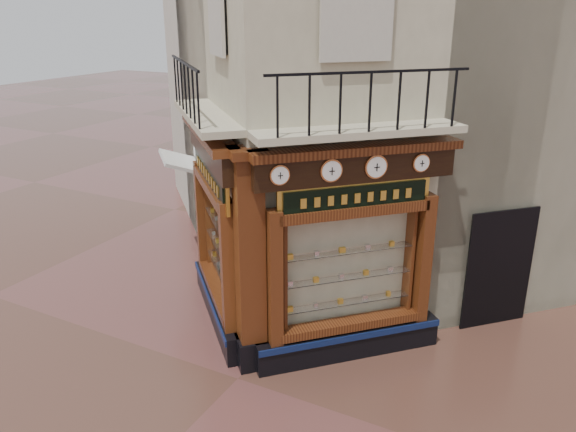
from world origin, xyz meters
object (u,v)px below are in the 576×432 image
Objects in this scene: clock_a at (280,175)px; clock_c at (376,167)px; signboard_left at (210,174)px; awning at (188,261)px; corner_pilaster at (250,266)px; signboard_right at (356,197)px; clock_d at (421,163)px; clock_b at (331,171)px.

clock_c is at bearing -0.00° from clock_a.
clock_c reaches higher than signboard_left.
awning is at bearing 3.47° from signboard_left.
clock_a is at bearing 180.00° from clock_c.
signboard_right is at bearing -10.25° from corner_pilaster.
clock_c is 0.20× the size of signboard_right.
clock_c is 6.82m from awning.
awning is (-5.47, 1.89, -3.62)m from clock_c.
corner_pilaster is at bearing 171.50° from clock_d.
clock_c is at bearing -132.80° from signboard_left.
clock_a is 0.85m from clock_b.
signboard_left is 1.16× the size of signboard_right.
clock_a is 0.21× the size of awning.
clock_c is (0.55, 0.55, 0.00)m from clock_b.
corner_pilaster is at bearing 169.75° from signboard_right.
clock_c reaches higher than clock_b.
corner_pilaster is 2.13m from clock_b.
clock_d is 0.20× the size of awning.
clock_b is (0.60, 0.60, -0.00)m from clock_a.
signboard_right is (0.27, 0.43, -0.52)m from clock_b.
clock_d is at bearing 0.00° from clock_c.
clock_a is 2.35m from signboard_left.
clock_c is (1.15, 1.15, 0.00)m from clock_a.
clock_d is (2.32, 1.72, 1.67)m from corner_pilaster.
clock_d reaches higher than signboard_left.
clock_b is 6.58m from awning.
clock_b is 1.20× the size of clock_d.
signboard_right is (5.19, -2.01, 3.10)m from awning.
corner_pilaster is at bearing 161.22° from clock_b.
clock_b is at bearing -144.16° from signboard_left.
clock_b is 0.78m from clock_c.
awning is 0.79× the size of signboard_right.
signboard_right is (2.92, 0.00, -0.00)m from signboard_left.
corner_pilaster is 12.77× the size of clock_d.
awning is at bearing 113.85° from signboard_right.
corner_pilaster is 2.12m from signboard_left.
clock_a is 1.63m from clock_c.
clock_c is 0.17× the size of signboard_left.
awning is 6.37m from signboard_right.
clock_b reaches higher than clock_d.
clock_c is at bearing -21.26° from signboard_right.
clock_b is at bearing -167.39° from signboard_right.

